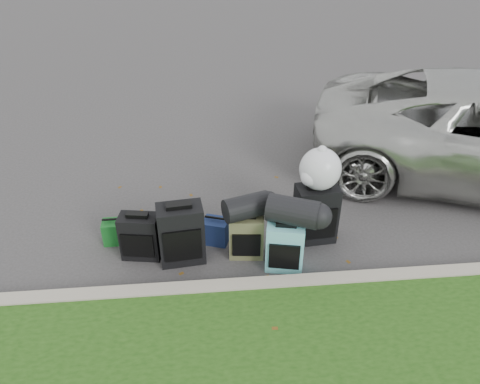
{
  "coord_description": "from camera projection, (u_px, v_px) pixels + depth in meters",
  "views": [
    {
      "loc": [
        -0.54,
        -4.7,
        3.74
      ],
      "look_at": [
        -0.1,
        0.2,
        0.55
      ],
      "focal_mm": 35.0,
      "sensor_mm": 36.0,
      "label": 1
    }
  ],
  "objects": [
    {
      "name": "ground",
      "position": [
        249.0,
        236.0,
        6.0
      ],
      "size": [
        120.0,
        120.0,
        0.0
      ],
      "primitive_type": "plane",
      "color": "#383535",
      "rests_on": "ground"
    },
    {
      "name": "curb",
      "position": [
        259.0,
        287.0,
        5.12
      ],
      "size": [
        120.0,
        0.18,
        0.15
      ],
      "primitive_type": "cube",
      "color": "#9E937F",
      "rests_on": "ground"
    },
    {
      "name": "suitcase_small_black",
      "position": [
        140.0,
        236.0,
        5.53
      ],
      "size": [
        0.49,
        0.32,
        0.57
      ],
      "primitive_type": "cube",
      "rotation": [
        0.0,
        0.0,
        -0.16
      ],
      "color": "black",
      "rests_on": "ground"
    },
    {
      "name": "suitcase_large_black_left",
      "position": [
        181.0,
        234.0,
        5.43
      ],
      "size": [
        0.55,
        0.37,
        0.75
      ],
      "primitive_type": "cube",
      "rotation": [
        0.0,
        0.0,
        0.11
      ],
      "color": "black",
      "rests_on": "ground"
    },
    {
      "name": "suitcase_olive",
      "position": [
        246.0,
        236.0,
        5.55
      ],
      "size": [
        0.43,
        0.29,
        0.56
      ],
      "primitive_type": "cube",
      "rotation": [
        0.0,
        0.0,
        -0.11
      ],
      "color": "#46472B",
      "rests_on": "ground"
    },
    {
      "name": "suitcase_teal",
      "position": [
        285.0,
        247.0,
        5.35
      ],
      "size": [
        0.47,
        0.33,
        0.6
      ],
      "primitive_type": "cube",
      "rotation": [
        0.0,
        0.0,
        -0.21
      ],
      "color": "#53A4AC",
      "rests_on": "ground"
    },
    {
      "name": "suitcase_large_black_right",
      "position": [
        316.0,
        214.0,
        5.76
      ],
      "size": [
        0.53,
        0.35,
        0.77
      ],
      "primitive_type": "cube",
      "rotation": [
        0.0,
        0.0,
        0.08
      ],
      "color": "black",
      "rests_on": "ground"
    },
    {
      "name": "tote_green",
      "position": [
        114.0,
        232.0,
        5.83
      ],
      "size": [
        0.27,
        0.22,
        0.3
      ],
      "primitive_type": "cube",
      "rotation": [
        0.0,
        0.0,
        0.02
      ],
      "color": "#156220",
      "rests_on": "ground"
    },
    {
      "name": "tote_navy",
      "position": [
        216.0,
        231.0,
        5.83
      ],
      "size": [
        0.36,
        0.32,
        0.32
      ],
      "primitive_type": "cube",
      "rotation": [
        0.0,
        0.0,
        -0.32
      ],
      "color": "navy",
      "rests_on": "ground"
    },
    {
      "name": "duffel_left",
      "position": [
        247.0,
        207.0,
        5.33
      ],
      "size": [
        0.59,
        0.43,
        0.28
      ],
      "primitive_type": "cylinder",
      "rotation": [
        0.0,
        1.57,
        0.31
      ],
      "color": "black",
      "rests_on": "suitcase_olive"
    },
    {
      "name": "duffel_right",
      "position": [
        293.0,
        211.0,
        5.14
      ],
      "size": [
        0.65,
        0.52,
        0.32
      ],
      "primitive_type": "cylinder",
      "rotation": [
        0.0,
        1.57,
        -0.41
      ],
      "color": "black",
      "rests_on": "suitcase_teal"
    },
    {
      "name": "trash_bag",
      "position": [
        320.0,
        169.0,
        5.43
      ],
      "size": [
        0.49,
        0.49,
        0.49
      ],
      "primitive_type": "sphere",
      "color": "white",
      "rests_on": "suitcase_large_black_right"
    }
  ]
}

